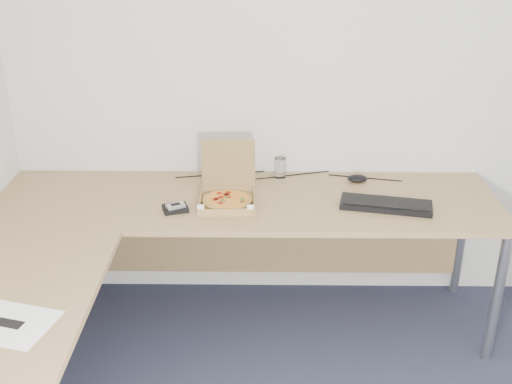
{
  "coord_description": "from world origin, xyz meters",
  "views": [
    {
      "loc": [
        -0.42,
        -1.44,
        2.06
      ],
      "look_at": [
        -0.45,
        1.28,
        0.82
      ],
      "focal_mm": 44.37,
      "sensor_mm": 36.0,
      "label": 1
    }
  ],
  "objects_px": {
    "drinking_glass": "(280,168)",
    "wallet": "(175,208)",
    "desk": "(170,245)",
    "pizza_box": "(227,197)",
    "keyboard": "(386,205)"
  },
  "relations": [
    {
      "from": "desk",
      "to": "wallet",
      "type": "bearing_deg",
      "value": 92.07
    },
    {
      "from": "desk",
      "to": "keyboard",
      "type": "xyz_separation_m",
      "value": [
        1.0,
        0.33,
        0.04
      ]
    },
    {
      "from": "drinking_glass",
      "to": "wallet",
      "type": "distance_m",
      "value": 0.65
    },
    {
      "from": "desk",
      "to": "keyboard",
      "type": "relative_size",
      "value": 5.77
    },
    {
      "from": "desk",
      "to": "drinking_glass",
      "type": "relative_size",
      "value": 23.05
    },
    {
      "from": "desk",
      "to": "pizza_box",
      "type": "distance_m",
      "value": 0.44
    },
    {
      "from": "drinking_glass",
      "to": "keyboard",
      "type": "xyz_separation_m",
      "value": [
        0.5,
        -0.37,
        -0.04
      ]
    },
    {
      "from": "drinking_glass",
      "to": "wallet",
      "type": "bearing_deg",
      "value": -141.18
    },
    {
      "from": "pizza_box",
      "to": "drinking_glass",
      "type": "height_order",
      "value": "pizza_box"
    },
    {
      "from": "pizza_box",
      "to": "keyboard",
      "type": "bearing_deg",
      "value": -5.63
    },
    {
      "from": "pizza_box",
      "to": "keyboard",
      "type": "relative_size",
      "value": 0.72
    },
    {
      "from": "desk",
      "to": "wallet",
      "type": "xyz_separation_m",
      "value": [
        -0.01,
        0.29,
        0.04
      ]
    },
    {
      "from": "keyboard",
      "to": "wallet",
      "type": "relative_size",
      "value": 3.74
    },
    {
      "from": "drinking_glass",
      "to": "wallet",
      "type": "height_order",
      "value": "drinking_glass"
    },
    {
      "from": "pizza_box",
      "to": "drinking_glass",
      "type": "distance_m",
      "value": 0.42
    }
  ]
}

